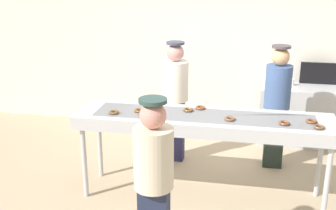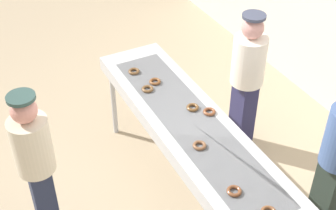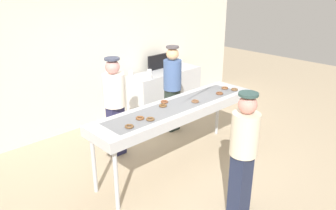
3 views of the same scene
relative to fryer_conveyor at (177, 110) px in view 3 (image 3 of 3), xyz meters
The scene contains 22 objects.
ground_plane 0.90m from the fryer_conveyor, ahead, with size 16.00×16.00×0.00m, color tan.
back_wall 2.36m from the fryer_conveyor, 90.00° to the left, with size 8.00×0.12×2.98m, color silver.
fryer_conveyor is the anchor object (origin of this frame).
chocolate_donut_0 0.24m from the fryer_conveyor, 105.70° to the left, with size 0.11×0.11×0.03m, color brown.
chocolate_donut_1 0.71m from the fryer_conveyor, behind, with size 0.11×0.11×0.03m, color brown.
chocolate_donut_2 0.85m from the fryer_conveyor, ahead, with size 0.11×0.11×0.03m, color brown.
chocolate_donut_3 0.98m from the fryer_conveyor, behind, with size 0.11×0.11×0.03m, color brown.
chocolate_donut_4 0.32m from the fryer_conveyor, 18.21° to the right, with size 0.11×0.11×0.03m, color brown.
chocolate_donut_5 1.12m from the fryer_conveyor, ahead, with size 0.11×0.11×0.03m, color brown.
chocolate_donut_6 1.18m from the fryer_conveyor, ahead, with size 0.11×0.11×0.03m, color brown.
chocolate_donut_7 0.65m from the fryer_conveyor, 168.07° to the right, with size 0.11×0.11×0.03m, color brown.
chocolate_donut_8 0.23m from the fryer_conveyor, 149.45° to the left, with size 0.11×0.11×0.03m, color brown.
worker_baker 1.26m from the fryer_conveyor, 49.01° to the left, with size 0.32×0.32×1.60m.
worker_assistant 1.02m from the fryer_conveyor, 117.31° to the left, with size 0.34×0.34×1.61m.
customer_waiting 1.35m from the fryer_conveyor, 100.69° to the right, with size 0.32×0.32×1.57m.
prep_counter 2.40m from the fryer_conveyor, 51.23° to the left, with size 1.67×0.56×0.85m, color #B7BABF.
paper_cup_0 2.72m from the fryer_conveyor, 49.10° to the left, with size 0.09×0.09×0.10m, color white.
paper_cup_1 2.17m from the fryer_conveyor, 60.27° to the left, with size 0.09×0.09×0.10m, color white.
paper_cup_2 2.97m from the fryer_conveyor, 43.63° to the left, with size 0.09×0.09×0.10m, color white.
paper_cup_3 1.84m from the fryer_conveyor, 62.17° to the left, with size 0.09×0.09×0.10m, color white.
paper_cup_4 2.16m from the fryer_conveyor, 70.62° to the left, with size 0.09×0.09×0.10m, color white.
menu_display 2.54m from the fryer_conveyor, 54.52° to the left, with size 0.53×0.04×0.32m, color black.
Camera 3 is at (-3.20, -3.18, 2.74)m, focal length 35.59 mm.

